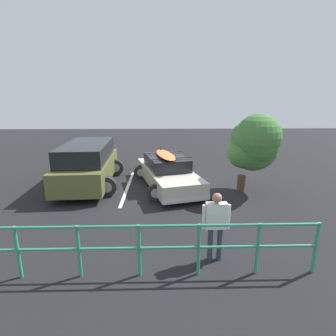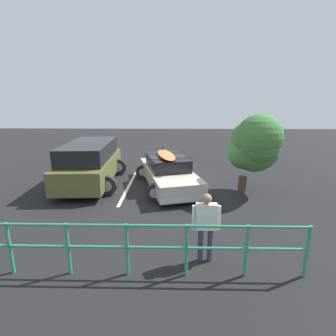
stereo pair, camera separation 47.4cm
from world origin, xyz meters
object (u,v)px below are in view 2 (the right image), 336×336
(sedan_car, at_px, (168,172))
(bush_near_left, at_px, (255,144))
(suv_car, at_px, (90,163))
(person_bystander, at_px, (206,222))

(sedan_car, height_order, bush_near_left, bush_near_left)
(suv_car, relative_size, bush_near_left, 1.63)
(suv_car, bearing_deg, sedan_car, 174.83)
(sedan_car, bearing_deg, person_bystander, 100.24)
(suv_car, distance_m, person_bystander, 6.87)
(person_bystander, bearing_deg, bush_near_left, -117.56)
(suv_car, height_order, person_bystander, suv_car)
(suv_car, bearing_deg, bush_near_left, 170.43)
(sedan_car, xyz_separation_m, bush_near_left, (-3.20, 0.79, 1.32))
(suv_car, relative_size, person_bystander, 3.11)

